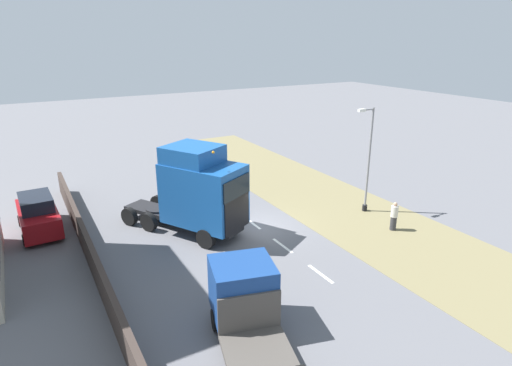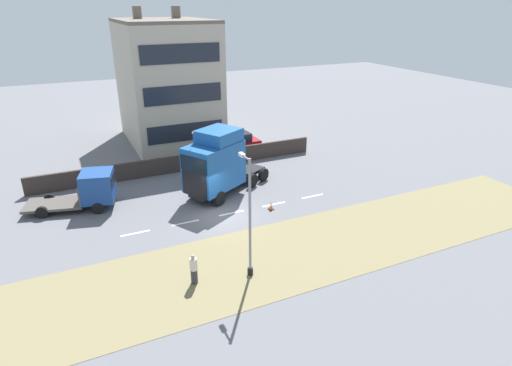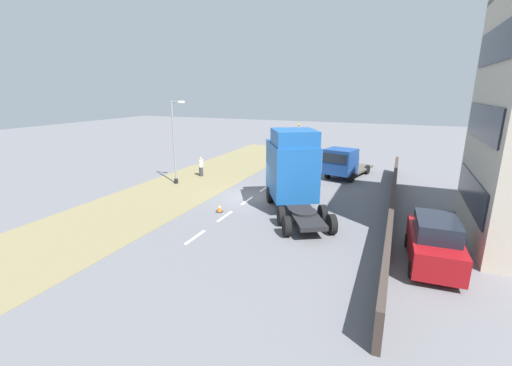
# 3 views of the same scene
# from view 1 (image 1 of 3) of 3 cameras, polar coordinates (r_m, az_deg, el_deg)

# --- Properties ---
(ground_plane) EXTENTS (120.00, 120.00, 0.00)m
(ground_plane) POSITION_cam_1_polar(r_m,az_deg,el_deg) (24.37, 0.35, -5.99)
(ground_plane) COLOR slate
(ground_plane) RESTS_ON ground
(grass_verge) EXTENTS (7.00, 44.00, 0.01)m
(grass_verge) POSITION_cam_1_polar(r_m,az_deg,el_deg) (27.60, 11.24, -3.27)
(grass_verge) COLOR olive
(grass_verge) RESTS_ON ground
(lane_markings) EXTENTS (0.16, 14.60, 0.00)m
(lane_markings) POSITION_cam_1_polar(r_m,az_deg,el_deg) (24.92, -0.45, -5.40)
(lane_markings) COLOR white
(lane_markings) RESTS_ON ground
(boundary_wall) EXTENTS (0.25, 24.00, 1.42)m
(boundary_wall) POSITION_cam_1_polar(r_m,az_deg,el_deg) (21.51, -21.20, -8.88)
(boundary_wall) COLOR #382D28
(boundary_wall) RESTS_ON ground
(lorry_cab) EXTENTS (5.78, 7.53, 5.07)m
(lorry_cab) POSITION_cam_1_polar(r_m,az_deg,el_deg) (22.90, -7.54, -1.12)
(lorry_cab) COLOR black
(lorry_cab) RESTS_ON ground
(flatbed_truck) EXTENTS (3.65, 6.25, 2.59)m
(flatbed_truck) POSITION_cam_1_polar(r_m,az_deg,el_deg) (15.80, -1.38, -15.41)
(flatbed_truck) COLOR navy
(flatbed_truck) RESTS_ON ground
(parked_car) EXTENTS (2.11, 4.56, 2.09)m
(parked_car) POSITION_cam_1_polar(r_m,az_deg,el_deg) (26.39, -27.05, -3.78)
(parked_car) COLOR maroon
(parked_car) RESTS_ON ground
(lamp_post) EXTENTS (1.27, 0.29, 6.43)m
(lamp_post) POSITION_cam_1_polar(r_m,az_deg,el_deg) (26.44, 14.62, 2.37)
(lamp_post) COLOR black
(lamp_post) RESTS_ON ground
(pedestrian) EXTENTS (0.39, 0.39, 1.66)m
(pedestrian) POSITION_cam_1_polar(r_m,az_deg,el_deg) (25.00, 17.92, -4.28)
(pedestrian) COLOR #333338
(pedestrian) RESTS_ON ground
(traffic_cone_lead) EXTENTS (0.36, 0.36, 0.58)m
(traffic_cone_lead) POSITION_cam_1_polar(r_m,az_deg,el_deg) (27.25, -1.98, -2.56)
(traffic_cone_lead) COLOR black
(traffic_cone_lead) RESTS_ON ground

